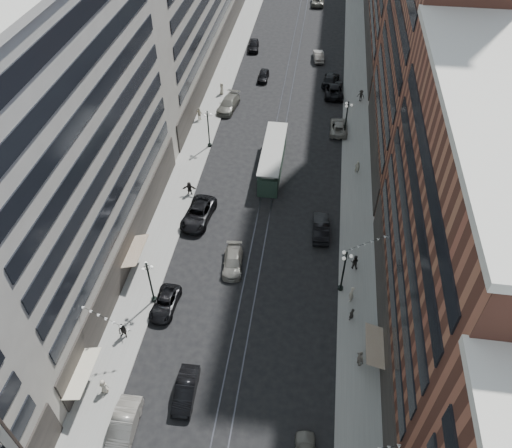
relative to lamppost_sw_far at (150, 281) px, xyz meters
The scene contains 37 objects.
ground 33.44m from the lamppost_sw_far, 73.96° to the left, with size 220.00×220.00×0.00m, color black.
sidewalk_west 42.15m from the lamppost_sw_far, 92.45° to the left, with size 4.00×180.00×0.15m, color gray.
sidewalk_east 46.70m from the lamppost_sw_far, 64.31° to the left, with size 4.00×180.00×0.15m, color gray.
rail_west 42.96m from the lamppost_sw_far, 78.56° to the left, with size 0.12×180.00×0.02m, color #2D2D33.
rail_east 43.26m from the lamppost_sw_far, 76.74° to the left, with size 0.12×180.00×0.02m, color #2D2D33.
building_west_mid 14.31m from the lamppost_sw_far, 147.34° to the left, with size 8.00×36.00×28.00m, color #A29E90.
building_east_mid 27.67m from the lamppost_sw_far, ahead, with size 8.00×30.00×24.00m, color brown.
lamppost_sw_far is the anchor object (origin of this frame).
lamppost_sw_mid 27.00m from the lamppost_sw_far, 90.00° to the left, with size 1.03×1.14×5.52m.
lamppost_se_far 18.83m from the lamppost_sw_far, 12.26° to the left, with size 1.03×1.14×5.52m.
lamppost_se_mid 36.91m from the lamppost_sw_far, 60.10° to the left, with size 1.03×1.14×5.52m.
streetcar 25.04m from the lamppost_sw_far, 68.40° to the left, with size 2.67×12.06×3.34m.
car_1 13.44m from the lamppost_sw_far, 83.82° to the right, with size 1.83×5.24×1.72m, color gray.
car_2 2.86m from the lamppost_sw_far, 25.47° to the right, with size 2.20×4.76×1.32m, color black.
car_5 11.13m from the lamppost_sw_far, 59.20° to the right, with size 1.64×4.71×1.55m, color black.
pedestrian_1 10.36m from the lamppost_sw_far, 97.60° to the right, with size 0.82×0.45×1.68m, color #A49B88.
pedestrian_2 5.22m from the lamppost_sw_far, 108.49° to the right, with size 0.90×0.49×1.84m, color black.
pedestrian_4 20.75m from the lamppost_sw_far, 12.38° to the right, with size 1.12×0.51×1.90m, color gray.
car_7 12.68m from the lamppost_sw_far, 81.93° to the left, with size 2.90×6.30×1.75m, color black.
car_8 37.35m from the lamppost_sw_far, 88.77° to the left, with size 2.41×5.93×1.72m, color #636258.
car_9 58.54m from the lamppost_sw_far, 88.42° to the left, with size 1.91×4.74×1.62m, color black.
car_10 20.15m from the lamppost_sw_far, 36.95° to the left, with size 1.79×5.14×1.69m, color black.
car_11 37.83m from the lamppost_sw_far, 62.21° to the left, with size 2.42×5.24×1.46m, color gray.
car_12 49.97m from the lamppost_sw_far, 71.31° to the left, with size 2.33×5.72×1.66m, color black.
car_13 47.62m from the lamppost_sw_far, 84.11° to the left, with size 1.67×4.15×1.42m, color black.
car_14 57.58m from the lamppost_sw_far, 76.31° to the left, with size 1.64×4.71×1.55m, color gray.
pedestrian_5 16.67m from the lamppost_sw_far, 91.04° to the left, with size 1.66×0.48×1.79m, color black.
pedestrian_6 33.64m from the lamppost_sw_far, 94.87° to the left, with size 1.14×0.52×1.94m, color beige.
pedestrian_7 21.07m from the lamppost_sw_far, 19.82° to the left, with size 0.87×0.48×1.79m, color black.
pedestrian_8 31.14m from the lamppost_sw_far, 49.63° to the left, with size 0.66×0.43×1.81m, color #A19C85.
pedestrian_9 47.13m from the lamppost_sw_far, 63.78° to the left, with size 1.18×0.49×1.83m, color black.
car_extra_0 83.43m from the lamppost_sw_far, 81.64° to the left, with size 2.62×5.68×1.58m, color slate.
car_extra_1 9.32m from the lamppost_sw_far, 38.99° to the left, with size 2.00×4.91×1.42m, color gray.
car_extra_2 47.09m from the lamppost_sw_far, 69.33° to the left, with size 2.88×6.25×1.74m, color black.
pedestrian_extra_0 41.46m from the lamppost_sw_far, 91.43° to the left, with size 0.92×0.50×1.89m, color #A8A18B.
pedestrian_extra_1 19.57m from the lamppost_sw_far, ahead, with size 0.59×0.38×1.61m, color black.
pedestrian_extra_2 19.68m from the lamppost_sw_far, ahead, with size 0.70×0.46×1.91m, color #BCB19C.
Camera 1 is at (5.15, -1.07, 40.03)m, focal length 35.00 mm.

